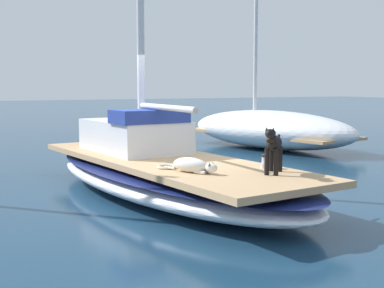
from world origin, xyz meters
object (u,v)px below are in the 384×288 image
Objects in this scene: coiled_rope at (167,167)px; dog_white at (192,165)px; dog_black at (273,145)px; sailboat_main at (166,176)px; moored_boat_starboard_side at (269,129)px; deck_winch at (266,162)px.

dog_white is at bearing -72.78° from coiled_rope.
sailboat_main is at bearing 107.51° from dog_black.
sailboat_main is 7.57m from moored_boat_starboard_side.
dog_black is 3.47× the size of deck_winch.
sailboat_main is at bearing -139.39° from moored_boat_starboard_side.
dog_black is at bearing -114.03° from deck_winch.
dog_white is 4.21× the size of deck_winch.
dog_black is 1.68m from coiled_rope.
sailboat_main is 10.26× the size of dog_black.
dog_white is at bearing -132.88° from moored_boat_starboard_side.
coiled_rope is at bearing 107.22° from dog_white.
dog_white reaches higher than coiled_rope.
dog_white is (-0.29, -1.57, 0.43)m from sailboat_main.
dog_white is 2.73× the size of coiled_rope.
sailboat_main is 1.13× the size of moored_boat_starboard_side.
sailboat_main is 2.00m from deck_winch.
deck_winch reaches higher than coiled_rope.
dog_black reaches higher than dog_white.
dog_black is at bearing -32.79° from dog_white.
deck_winch is at bearing -26.69° from coiled_rope.
deck_winch reaches higher than sailboat_main.
coiled_rope is at bearing 153.31° from deck_winch.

